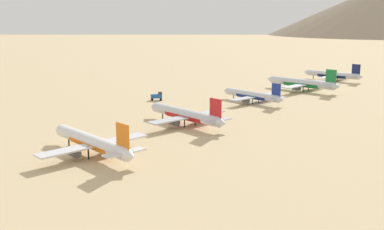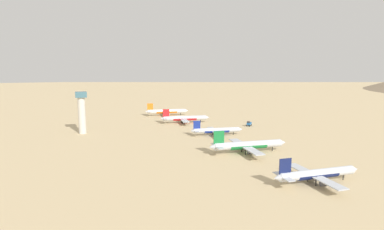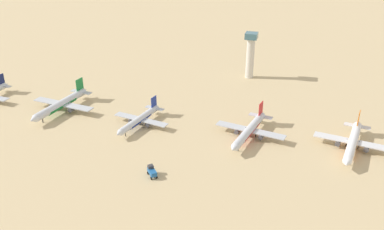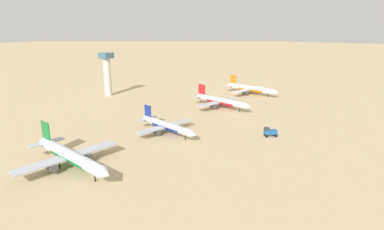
% 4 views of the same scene
% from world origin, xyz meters
% --- Properties ---
extents(ground_plane, '(1800.00, 1800.00, 0.00)m').
position_xyz_m(ground_plane, '(0.00, 0.00, 0.00)').
color(ground_plane, tan).
extents(parked_jet_1, '(42.78, 34.91, 12.34)m').
position_xyz_m(parked_jet_1, '(-0.18, -46.92, 4.11)').
color(parked_jet_1, silver).
rests_on(parked_jet_1, ground).
extents(parked_jet_2, '(34.87, 28.57, 10.11)m').
position_xyz_m(parked_jet_2, '(3.71, -2.38, 3.37)').
color(parked_jet_2, silver).
rests_on(parked_jet_2, ground).
extents(parked_jet_3, '(39.71, 32.54, 11.52)m').
position_xyz_m(parked_jet_3, '(0.96, 49.54, 3.83)').
color(parked_jet_3, silver).
rests_on(parked_jet_3, ground).
extents(parked_jet_4, '(40.30, 32.97, 11.66)m').
position_xyz_m(parked_jet_4, '(-0.54, 93.39, 3.88)').
color(parked_jet_4, white).
rests_on(parked_jet_4, ground).
extents(service_truck, '(5.57, 5.28, 3.90)m').
position_xyz_m(service_truck, '(41.74, 18.59, 2.08)').
color(service_truck, '#1E5999').
rests_on(service_truck, ground).
extents(control_tower, '(7.20, 7.20, 28.06)m').
position_xyz_m(control_tower, '(-76.83, 36.98, 15.72)').
color(control_tower, beige).
rests_on(control_tower, ground).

